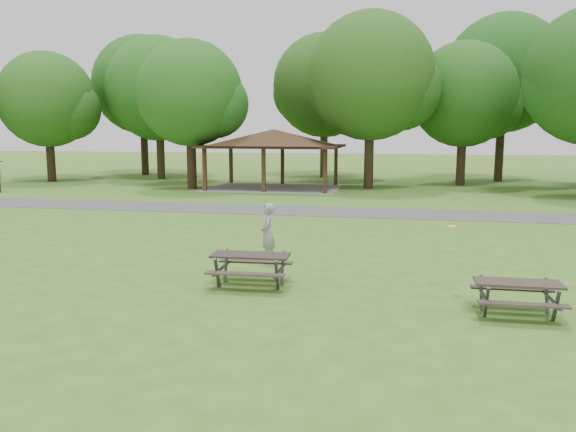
# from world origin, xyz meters

# --- Properties ---
(ground) EXTENTS (160.00, 160.00, 0.00)m
(ground) POSITION_xyz_m (0.00, 0.00, 0.00)
(ground) COLOR #3E6A1E
(ground) RESTS_ON ground
(asphalt_path) EXTENTS (120.00, 3.20, 0.02)m
(asphalt_path) POSITION_xyz_m (0.00, 14.00, 0.01)
(asphalt_path) COLOR #454548
(asphalt_path) RESTS_ON ground
(pavilion) EXTENTS (8.60, 7.01, 3.76)m
(pavilion) POSITION_xyz_m (-4.00, 24.00, 3.06)
(pavilion) COLOR #371D14
(pavilion) RESTS_ON ground
(tree_row_b) EXTENTS (7.14, 6.80, 9.28)m
(tree_row_b) POSITION_xyz_m (-20.92, 25.53, 5.67)
(tree_row_b) COLOR black
(tree_row_b) RESTS_ON ground
(tree_row_c) EXTENTS (8.19, 7.80, 10.67)m
(tree_row_c) POSITION_xyz_m (-13.90, 29.03, 6.54)
(tree_row_c) COLOR black
(tree_row_c) RESTS_ON ground
(tree_row_d) EXTENTS (6.93, 6.60, 9.27)m
(tree_row_d) POSITION_xyz_m (-8.92, 22.53, 5.77)
(tree_row_d) COLOR black
(tree_row_d) RESTS_ON ground
(tree_row_e) EXTENTS (8.40, 8.00, 11.02)m
(tree_row_e) POSITION_xyz_m (2.10, 25.03, 6.78)
(tree_row_e) COLOR black
(tree_row_e) RESTS_ON ground
(tree_row_f) EXTENTS (7.35, 7.00, 9.55)m
(tree_row_f) POSITION_xyz_m (8.09, 28.53, 5.84)
(tree_row_f) COLOR black
(tree_row_f) RESTS_ON ground
(tree_deep_a) EXTENTS (8.40, 8.00, 11.38)m
(tree_deep_a) POSITION_xyz_m (-16.90, 32.53, 7.13)
(tree_deep_a) COLOR black
(tree_deep_a) RESTS_ON ground
(tree_deep_b) EXTENTS (8.40, 8.00, 11.13)m
(tree_deep_b) POSITION_xyz_m (-1.90, 33.03, 6.89)
(tree_deep_b) COLOR #322316
(tree_deep_b) RESTS_ON ground
(tree_deep_c) EXTENTS (8.82, 8.40, 11.90)m
(tree_deep_c) POSITION_xyz_m (11.10, 32.03, 7.44)
(tree_deep_c) COLOR black
(tree_deep_c) RESTS_ON ground
(picnic_table_middle) EXTENTS (1.90, 1.56, 0.80)m
(picnic_table_middle) POSITION_xyz_m (0.63, 1.34, 0.59)
(picnic_table_middle) COLOR black
(picnic_table_middle) RESTS_ON ground
(picnic_table_far) EXTENTS (1.67, 1.36, 0.72)m
(picnic_table_far) POSITION_xyz_m (6.42, 0.29, 0.53)
(picnic_table_far) COLOR #2C2520
(picnic_table_far) RESTS_ON ground
(frisbee_in_flight) EXTENTS (0.31, 0.31, 0.02)m
(frisbee_in_flight) POSITION_xyz_m (5.24, 1.83, 1.52)
(frisbee_in_flight) COLOR yellow
(frisbee_in_flight) RESTS_ON ground
(frisbee_thrower) EXTENTS (0.53, 0.69, 1.69)m
(frisbee_thrower) POSITION_xyz_m (0.48, 3.68, 0.84)
(frisbee_thrower) COLOR gray
(frisbee_thrower) RESTS_ON ground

